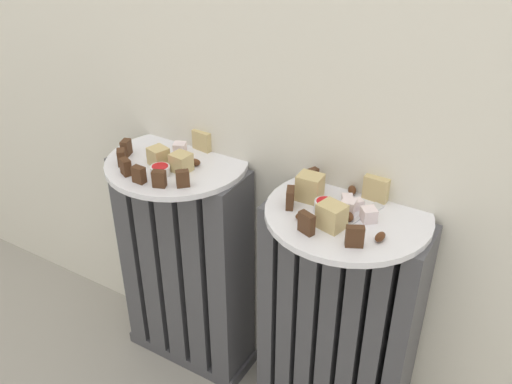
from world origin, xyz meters
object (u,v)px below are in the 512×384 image
radiator_right (336,329)px  radiator_left (186,269)px  jam_bowl_right (325,206)px  jam_bowl_left (160,170)px  plate_right (348,214)px  plate_left (177,162)px  fork (367,213)px

radiator_right → radiator_left: bearing=180.0°
radiator_left → jam_bowl_right: size_ratio=14.32×
jam_bowl_left → jam_bowl_right: (0.35, 0.04, 0.00)m
radiator_left → plate_right: bearing=0.0°
plate_right → jam_bowl_left: 0.39m
radiator_left → plate_left: 0.29m
fork → radiator_right: bearing=-165.4°
plate_left → plate_right: same height
plate_right → fork: fork is taller
plate_left → fork: (0.43, 0.01, 0.01)m
radiator_left → jam_bowl_right: (0.36, -0.02, 0.31)m
plate_left → jam_bowl_right: (0.36, -0.02, 0.02)m
jam_bowl_left → jam_bowl_right: bearing=7.4°
plate_left → fork: bearing=1.1°
jam_bowl_left → plate_left: bearing=99.7°
radiator_right → plate_left: (-0.39, 0.00, 0.29)m
plate_right → plate_left: bearing=180.0°
radiator_right → jam_bowl_right: jam_bowl_right is taller
jam_bowl_left → fork: size_ratio=0.39×
jam_bowl_right → fork: (0.07, 0.03, -0.01)m
jam_bowl_left → plate_right: bearing=10.3°
radiator_right → jam_bowl_right: bearing=-145.9°
jam_bowl_right → fork: 0.08m
radiator_left → jam_bowl_left: 0.32m
jam_bowl_left → fork: jam_bowl_left is taller
jam_bowl_left → fork: 0.42m
radiator_left → radiator_right: same height
plate_left → jam_bowl_right: 0.36m
radiator_left → radiator_right: size_ratio=1.00×
radiator_left → radiator_right: bearing=0.0°
jam_bowl_left → jam_bowl_right: size_ratio=1.03×
jam_bowl_left → fork: bearing=10.6°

